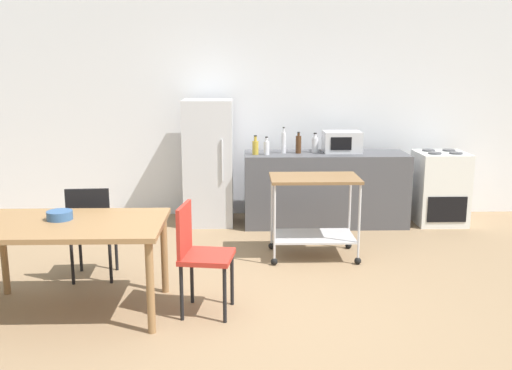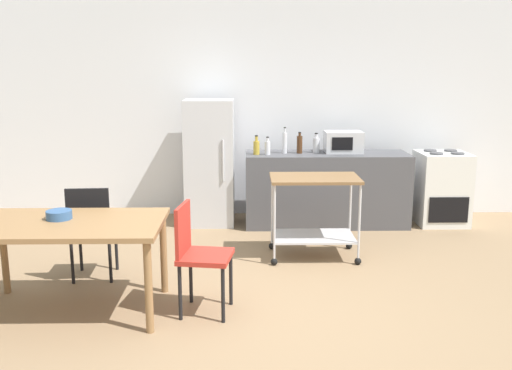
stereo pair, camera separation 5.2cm
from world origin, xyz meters
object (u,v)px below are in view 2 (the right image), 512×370
object	(u,v)px
dining_table	(68,232)
bottle_wine	(285,142)
kitchen_cart	(314,203)
microwave	(343,142)
chair_red	(198,250)
stove_oven	(441,188)
chair_black	(92,225)
bottle_hot_sauce	(316,145)
fruit_bowl	(59,215)
bottle_olive_oil	(256,147)
bottle_vinegar	(300,144)
refrigerator	(210,162)
bottle_sparkling_water	(268,147)

from	to	relation	value
dining_table	bottle_wine	distance (m)	3.20
kitchen_cart	microwave	xyz separation A→B (m)	(0.51, 1.32, 0.46)
chair_red	stove_oven	size ratio (longest dim) A/B	0.97
chair_black	bottle_hot_sauce	world-z (taller)	bottle_hot_sauce
chair_red	fruit_bowl	distance (m)	1.15
chair_red	bottle_olive_oil	bearing A→B (deg)	-2.96
stove_oven	fruit_bowl	size ratio (longest dim) A/B	4.53
chair_red	microwave	distance (m)	3.13
bottle_olive_oil	bottle_wine	world-z (taller)	bottle_wine
stove_oven	bottle_vinegar	size ratio (longest dim) A/B	3.52
microwave	chair_black	bearing A→B (deg)	-143.87
fruit_bowl	bottle_wine	bearing A→B (deg)	51.40
bottle_olive_oil	bottle_hot_sauce	world-z (taller)	bottle_hot_sauce
dining_table	fruit_bowl	bearing A→B (deg)	135.61
stove_oven	bottle_wine	distance (m)	2.06
refrigerator	bottle_vinegar	distance (m)	1.14
bottle_hot_sauce	chair_red	bearing A→B (deg)	-115.52
kitchen_cart	bottle_olive_oil	distance (m)	1.36
dining_table	chair_black	distance (m)	0.72
chair_red	refrigerator	distance (m)	2.69
bottle_olive_oil	refrigerator	bearing A→B (deg)	162.51
dining_table	chair_black	bearing A→B (deg)	90.72
dining_table	bottle_hot_sauce	world-z (taller)	bottle_hot_sauce
stove_oven	bottle_sparkling_water	size ratio (longest dim) A/B	4.21
bottle_olive_oil	bottle_wine	size ratio (longest dim) A/B	0.73
bottle_olive_oil	fruit_bowl	distance (m)	2.88
stove_oven	bottle_sparkling_water	bearing A→B (deg)	-176.98
chair_red	microwave	xyz separation A→B (m)	(1.59, 2.65, 0.51)
chair_black	bottle_wine	xyz separation A→B (m)	(1.89, 1.85, 0.52)
refrigerator	bottle_hot_sauce	size ratio (longest dim) A/B	6.34
bottle_wine	bottle_olive_oil	bearing A→B (deg)	-164.25
bottle_olive_oil	bottle_sparkling_water	world-z (taller)	bottle_olive_oil
chair_black	bottle_olive_oil	world-z (taller)	bottle_olive_oil
stove_oven	bottle_vinegar	bearing A→B (deg)	-179.59
bottle_vinegar	stove_oven	bearing A→B (deg)	0.41
bottle_wine	bottle_sparkling_water	bearing A→B (deg)	-152.40
stove_oven	bottle_hot_sauce	xyz separation A→B (m)	(-1.58, 0.04, 0.55)
refrigerator	bottle_hot_sauce	bearing A→B (deg)	-1.96
stove_oven	bottle_sparkling_water	world-z (taller)	bottle_sparkling_water
stove_oven	chair_black	bearing A→B (deg)	-154.36
dining_table	bottle_hot_sauce	distance (m)	3.47
bottle_wine	refrigerator	bearing A→B (deg)	174.79
dining_table	kitchen_cart	world-z (taller)	kitchen_cart
bottle_olive_oil	bottle_hot_sauce	xyz separation A→B (m)	(0.74, 0.14, 0.01)
bottle_sparkling_water	bottle_vinegar	distance (m)	0.41
stove_oven	kitchen_cart	world-z (taller)	stove_oven
kitchen_cart	bottle_sparkling_water	distance (m)	1.30
bottle_olive_oil	bottle_sparkling_water	size ratio (longest dim) A/B	1.07
chair_black	fruit_bowl	world-z (taller)	chair_black
bottle_wine	fruit_bowl	distance (m)	3.17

